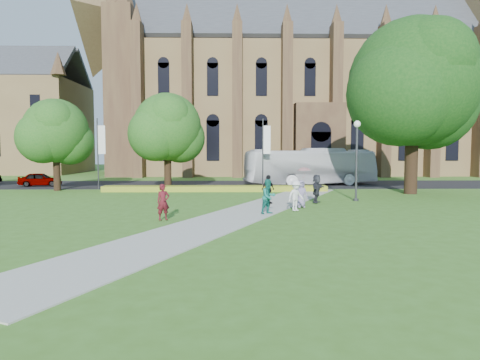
{
  "coord_description": "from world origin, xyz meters",
  "views": [
    {
      "loc": [
        -0.63,
        -21.24,
        3.32
      ],
      "look_at": [
        -0.17,
        3.41,
        1.6
      ],
      "focal_mm": 32.0,
      "sensor_mm": 36.0,
      "label": 1
    }
  ],
  "objects_px": {
    "large_tree": "(413,83)",
    "car_0": "(40,179)",
    "tour_coach": "(311,167)",
    "pedestrian_0": "(163,202)",
    "streetlamp": "(357,151)"
  },
  "relations": [
    {
      "from": "car_0",
      "to": "pedestrian_0",
      "type": "relative_size",
      "value": 2.18
    },
    {
      "from": "car_0",
      "to": "tour_coach",
      "type": "bearing_deg",
      "value": -96.08
    },
    {
      "from": "tour_coach",
      "to": "car_0",
      "type": "bearing_deg",
      "value": 77.36
    },
    {
      "from": "tour_coach",
      "to": "pedestrian_0",
      "type": "height_order",
      "value": "tour_coach"
    },
    {
      "from": "large_tree",
      "to": "tour_coach",
      "type": "xyz_separation_m",
      "value": [
        -6.19,
        7.94,
        -6.6
      ]
    },
    {
      "from": "streetlamp",
      "to": "car_0",
      "type": "relative_size",
      "value": 1.42
    },
    {
      "from": "streetlamp",
      "to": "tour_coach",
      "type": "relative_size",
      "value": 0.42
    },
    {
      "from": "streetlamp",
      "to": "car_0",
      "type": "height_order",
      "value": "streetlamp"
    },
    {
      "from": "pedestrian_0",
      "to": "large_tree",
      "type": "bearing_deg",
      "value": 7.93
    },
    {
      "from": "large_tree",
      "to": "car_0",
      "type": "height_order",
      "value": "large_tree"
    },
    {
      "from": "streetlamp",
      "to": "tour_coach",
      "type": "height_order",
      "value": "streetlamp"
    },
    {
      "from": "tour_coach",
      "to": "pedestrian_0",
      "type": "relative_size",
      "value": 7.39
    },
    {
      "from": "streetlamp",
      "to": "car_0",
      "type": "distance_m",
      "value": 28.43
    },
    {
      "from": "large_tree",
      "to": "car_0",
      "type": "relative_size",
      "value": 3.57
    },
    {
      "from": "large_tree",
      "to": "pedestrian_0",
      "type": "relative_size",
      "value": 7.77
    }
  ]
}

